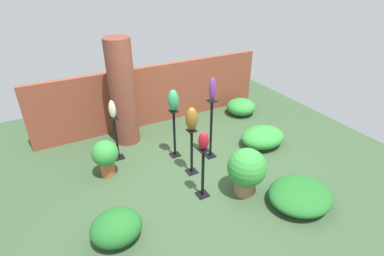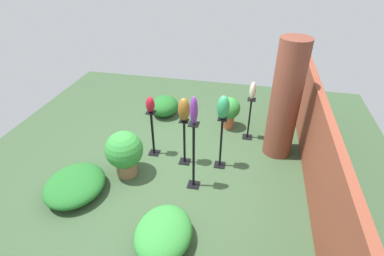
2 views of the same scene
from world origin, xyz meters
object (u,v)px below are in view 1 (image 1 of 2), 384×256
Objects in this scene: pedestal_ivory at (117,141)px; art_vase_bronze at (192,119)px; art_vase_ivory at (112,109)px; pedestal_ruby at (203,175)px; potted_plant_mid_right at (247,170)px; art_vase_violet at (212,89)px; art_vase_ruby at (204,141)px; pedestal_jade at (174,136)px; brick_pillar at (123,93)px; pedestal_violet at (211,132)px; potted_plant_back_center at (105,155)px; art_vase_jade at (173,100)px; pedestal_bronze at (192,154)px.

art_vase_bronze is at bearing -45.76° from pedestal_ivory.
pedestal_ruby is at bearing -61.80° from art_vase_ivory.
potted_plant_mid_right is at bearing -22.96° from pedestal_ruby.
art_vase_ruby is (-0.72, -0.94, -0.39)m from art_vase_violet.
pedestal_ruby is 0.66m from art_vase_ruby.
pedestal_jade is at bearing 149.44° from art_vase_violet.
brick_pillar is 7.49× the size of art_vase_ruby.
potted_plant_back_center is at bearing 169.52° from pedestal_violet.
pedestal_jade is 1.38m from potted_plant_back_center.
pedestal_ruby is at bearing -94.44° from art_vase_jade.
pedestal_violet is at bearing 52.46° from pedestal_ruby.
art_vase_ivory is at bearing 134.24° from art_vase_bronze.
pedestal_ivory is at bearing 128.31° from potted_plant_mid_right.
brick_pillar is 2.22× the size of pedestal_jade.
pedestal_jade is 2.40× the size of art_vase_jade.
pedestal_violet is 0.86m from art_vase_bronze.
art_vase_violet reaches higher than potted_plant_mid_right.
pedestal_ivory reaches higher than potted_plant_mid_right.
art_vase_bronze is at bearing -86.84° from pedestal_jade.
pedestal_ruby is at bearing -61.80° from pedestal_ivory.
pedestal_ivory is 2.61m from potted_plant_mid_right.
pedestal_ivory is at bearing 156.65° from pedestal_jade.
pedestal_violet is 1.73× the size of potted_plant_back_center.
art_vase_bronze reaches higher than potted_plant_back_center.
pedestal_ruby is at bearing -76.48° from brick_pillar.
art_vase_ivory is at bearing 153.86° from art_vase_violet.
pedestal_violet is (1.29, -1.41, -0.56)m from brick_pillar.
pedestal_violet is 1.36× the size of pedestal_bronze.
pedestal_ruby is 0.73m from potted_plant_mid_right.
pedestal_jade reaches higher than pedestal_ivory.
art_vase_bronze is 1.26m from potted_plant_mid_right.
pedestal_bronze is (0.14, 0.65, -0.01)m from pedestal_ruby.
brick_pillar reaches higher than pedestal_ruby.
art_vase_bronze is (-0.00, 0.00, 0.72)m from pedestal_bronze.
art_vase_bronze reaches higher than pedestal_ivory.
art_vase_bronze is at bearing 78.00° from art_vase_ruby.
art_vase_ruby is at bearing 0.00° from pedestal_ruby.
pedestal_ruby is at bearing 157.04° from potted_plant_mid_right.
potted_plant_mid_right is (1.62, -2.05, -0.60)m from art_vase_ivory.
art_vase_jade is 1.59m from potted_plant_back_center.
art_vase_violet is 1.57m from potted_plant_mid_right.
brick_pillar is at bearing 103.52° from art_vase_ruby.
art_vase_jade is (0.00, 0.00, 0.77)m from pedestal_jade.
art_vase_ivory is 0.43× the size of potted_plant_mid_right.
art_vase_violet is (1.67, -0.82, 1.06)m from pedestal_ivory.
potted_plant_mid_right is at bearing -92.41° from art_vase_violet.
potted_plant_mid_right is (0.67, -0.29, -0.60)m from art_vase_ruby.
art_vase_bronze reaches higher than potted_plant_mid_right.
art_vase_violet reaches higher than pedestal_bronze.
pedestal_bronze is (0.70, -1.70, -0.71)m from brick_pillar.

